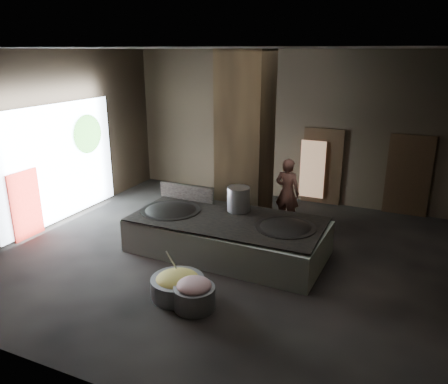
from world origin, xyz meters
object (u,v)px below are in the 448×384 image
at_px(meat_basin, 194,297).
at_px(hearth_platform, 227,236).
at_px(stock_pot, 239,199).
at_px(wok_left, 171,213).
at_px(wok_right, 285,230).
at_px(veg_basin, 178,287).
at_px(cook, 287,193).

bearing_deg(meat_basin, hearth_platform, 99.30).
bearing_deg(stock_pot, wok_left, -158.20).
bearing_deg(wok_right, veg_basin, -123.38).
bearing_deg(hearth_platform, veg_basin, -90.32).
bearing_deg(meat_basin, veg_basin, 155.01).
bearing_deg(hearth_platform, cook, 71.96).
distance_m(veg_basin, meat_basin, 0.52).
distance_m(hearth_platform, veg_basin, 2.14).
distance_m(stock_pot, cook, 1.76).
relative_size(cook, meat_basin, 2.40).
bearing_deg(wok_right, stock_pot, 158.96).
distance_m(cook, veg_basin, 4.42).
height_order(wok_left, cook, cook).
bearing_deg(stock_pot, veg_basin, -92.95).
relative_size(wok_left, veg_basin, 1.37).
distance_m(hearth_platform, cook, 2.34).
bearing_deg(cook, stock_pot, 72.02).
relative_size(hearth_platform, wok_right, 3.41).
height_order(wok_right, meat_basin, wok_right).
height_order(cook, meat_basin, cook).
xyz_separation_m(wok_right, cook, (-0.57, 2.09, 0.16)).
relative_size(hearth_platform, meat_basin, 5.82).
bearing_deg(veg_basin, stock_pot, 87.05).
relative_size(wok_left, stock_pot, 2.42).
xyz_separation_m(wok_left, wok_right, (2.80, 0.10, 0.00)).
bearing_deg(cook, hearth_platform, 76.67).
bearing_deg(stock_pot, meat_basin, -83.41).
relative_size(stock_pot, veg_basin, 0.57).
xyz_separation_m(wok_right, stock_pot, (-1.30, 0.50, 0.38)).
distance_m(hearth_platform, meat_basin, 2.39).
height_order(hearth_platform, stock_pot, stock_pot).
bearing_deg(hearth_platform, stock_pot, 86.86).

